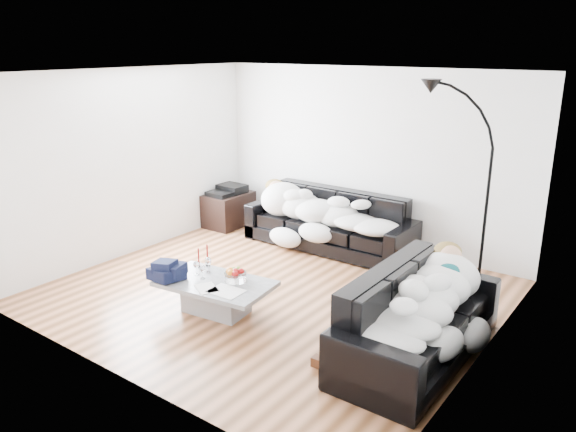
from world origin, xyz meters
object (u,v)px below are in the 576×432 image
Objects in this scene: candle_right at (207,255)px; av_cabinet at (229,209)px; stereo at (228,190)px; sofa_right at (419,316)px; wine_glass_a at (208,265)px; sofa_back at (329,221)px; wine_glass_c at (202,272)px; coffee_table at (216,297)px; sleeper_right at (421,295)px; wine_glass_b at (196,268)px; sleeper_back at (328,207)px; candle_left at (199,258)px; shoes at (337,363)px; floor_lamp at (486,209)px; fruit_bowl at (235,274)px.

candle_right is 2.71m from av_cabinet.
stereo is at bearing 0.00° from av_cabinet.
wine_glass_a is at bearing 97.39° from sofa_right.
sofa_right reaches higher than sofa_back.
wine_glass_c is at bearing -51.91° from stereo.
sleeper_right is at bearing 11.91° from coffee_table.
sofa_right is at bearing 10.23° from wine_glass_b.
wine_glass_c is at bearing -54.39° from candle_right.
sofa_right is at bearing 0.00° from sleeper_right.
sofa_right is 3.06m from sleeper_back.
stereo is (-1.57, 2.26, 0.13)m from candle_left.
shoes is (1.87, -0.15, -0.40)m from wine_glass_c.
sleeper_back is 2.44m from floor_lamp.
wine_glass_a is 1.09× the size of wine_glass_b.
sleeper_back reaches higher than coffee_table.
candle_right is 0.12× the size of floor_lamp.
sleeper_right is 7.76× the size of candle_left.
floor_lamp is (0.05, 1.60, 0.68)m from sofa_right.
stereo is at bearing 125.02° from wine_glass_b.
sleeper_right is 2.28× the size of av_cabinet.
stereo is at bearing 64.84° from sofa_right.
coffee_table is at bearing -2.44° from wine_glass_b.
candle_left is 0.11× the size of floor_lamp.
shoes is 1.05× the size of stereo.
sleeper_right reaches higher than coffee_table.
candle_right is 2.71m from stereo.
wine_glass_a is 2.90m from stereo.
sofa_right is at bearing 11.80° from wine_glass_c.
sofa_back reaches higher than av_cabinet.
floor_lamp is (2.36, -0.45, 0.69)m from sofa_back.
sleeper_right reaches higher than sofa_back.
sofa_back is 1.14× the size of floor_lamp.
sofa_back reaches higher than wine_glass_a.
shoes is (1.54, -0.34, -0.39)m from fruit_bowl.
shoes is 4.59m from stereo.
fruit_bowl is 0.32× the size of av_cabinet.
sofa_back is 1.20× the size of sofa_right.
shoes is 4.56m from av_cabinet.
sleeper_right is (2.31, -2.06, 0.23)m from sofa_back.
wine_glass_a reaches higher than shoes.
sleeper_right is 1.43× the size of coffee_table.
wine_glass_a is at bearing -51.10° from stereo.
sofa_right is 2.07m from fruit_bowl.
coffee_table is 0.57m from candle_left.
coffee_table is 0.40m from wine_glass_b.
sleeper_back is 9.22× the size of candle_left.
sofa_right is at bearing 11.91° from coffee_table.
sleeper_back reaches higher than wine_glass_c.
wine_glass_a is at bearing -53.40° from av_cabinet.
candle_right reaches higher than coffee_table.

